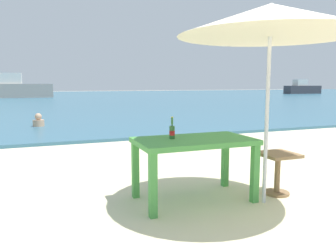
% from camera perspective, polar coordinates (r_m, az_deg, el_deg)
% --- Properties ---
extents(ground_plane, '(120.00, 120.00, 0.00)m').
position_cam_1_polar(ground_plane, '(4.32, 22.67, -12.39)').
color(ground_plane, beige).
extents(sea_water, '(120.00, 50.00, 0.08)m').
position_cam_1_polar(sea_water, '(33.05, -16.27, 4.69)').
color(sea_water, '#386B84').
rests_on(sea_water, ground_plane).
extents(picnic_table_green, '(1.40, 0.80, 0.76)m').
position_cam_1_polar(picnic_table_green, '(4.00, 4.52, -3.73)').
color(picnic_table_green, '#4C9E47').
rests_on(picnic_table_green, ground_plane).
extents(beer_bottle_amber, '(0.07, 0.07, 0.26)m').
position_cam_1_polar(beer_bottle_amber, '(3.95, 0.70, -0.87)').
color(beer_bottle_amber, '#2D662D').
rests_on(beer_bottle_amber, picnic_table_green).
extents(patio_umbrella, '(2.10, 2.10, 2.30)m').
position_cam_1_polar(patio_umbrella, '(4.05, 17.26, 16.99)').
color(patio_umbrella, silver).
rests_on(patio_umbrella, ground_plane).
extents(side_table_wood, '(0.44, 0.44, 0.54)m').
position_cam_1_polar(side_table_wood, '(4.48, 18.36, -6.77)').
color(side_table_wood, olive).
rests_on(side_table_wood, ground_plane).
extents(swimmer_person, '(0.34, 0.34, 0.41)m').
position_cam_1_polar(swimmer_person, '(11.14, -21.41, 0.78)').
color(swimmer_person, tan).
rests_on(swimmer_person, sea_water).
extents(boat_ferry, '(5.02, 1.37, 1.83)m').
position_cam_1_polar(boat_ferry, '(46.70, 22.11, 6.00)').
color(boat_ferry, '#38383F').
rests_on(boat_ferry, sea_water).
extents(boat_fishing_trawler, '(6.31, 1.72, 2.29)m').
position_cam_1_polar(boat_fishing_trawler, '(34.30, -24.69, 5.84)').
color(boat_fishing_trawler, gray).
rests_on(boat_fishing_trawler, sea_water).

